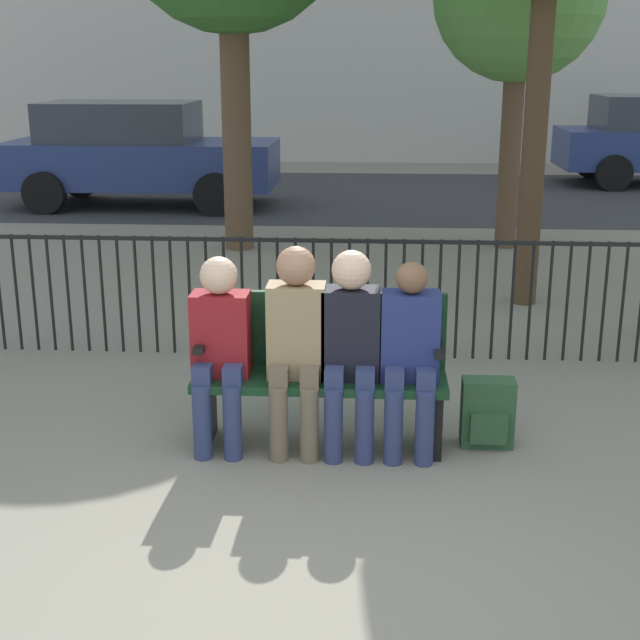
{
  "coord_description": "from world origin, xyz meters",
  "views": [
    {
      "loc": [
        0.32,
        -3.33,
        2.28
      ],
      "look_at": [
        0.0,
        1.67,
        0.8
      ],
      "focal_mm": 50.0,
      "sensor_mm": 36.0,
      "label": 1
    }
  ],
  "objects_px": {
    "seated_person_2": "(351,340)",
    "seated_person_0": "(220,342)",
    "backpack": "(488,414)",
    "parked_car_0": "(136,152)",
    "park_bench": "(321,366)",
    "seated_person_3": "(410,349)",
    "seated_person_1": "(296,338)"
  },
  "relations": [
    {
      "from": "seated_person_2",
      "to": "backpack",
      "type": "height_order",
      "value": "seated_person_2"
    },
    {
      "from": "park_bench",
      "to": "seated_person_0",
      "type": "bearing_deg",
      "value": -167.75
    },
    {
      "from": "park_bench",
      "to": "backpack",
      "type": "relative_size",
      "value": 3.57
    },
    {
      "from": "seated_person_1",
      "to": "backpack",
      "type": "height_order",
      "value": "seated_person_1"
    },
    {
      "from": "park_bench",
      "to": "seated_person_0",
      "type": "distance_m",
      "value": 0.63
    },
    {
      "from": "seated_person_3",
      "to": "parked_car_0",
      "type": "distance_m",
      "value": 9.88
    },
    {
      "from": "seated_person_1",
      "to": "seated_person_3",
      "type": "distance_m",
      "value": 0.67
    },
    {
      "from": "seated_person_0",
      "to": "seated_person_1",
      "type": "xyz_separation_m",
      "value": [
        0.45,
        0.0,
        0.04
      ]
    },
    {
      "from": "park_bench",
      "to": "backpack",
      "type": "xyz_separation_m",
      "value": [
        1.01,
        -0.01,
        -0.28
      ]
    },
    {
      "from": "seated_person_0",
      "to": "parked_car_0",
      "type": "relative_size",
      "value": 0.28
    },
    {
      "from": "seated_person_0",
      "to": "seated_person_3",
      "type": "xyz_separation_m",
      "value": [
        1.12,
        -0.0,
        -0.02
      ]
    },
    {
      "from": "backpack",
      "to": "parked_car_0",
      "type": "distance_m",
      "value": 10.0
    },
    {
      "from": "park_bench",
      "to": "seated_person_0",
      "type": "relative_size",
      "value": 1.29
    },
    {
      "from": "park_bench",
      "to": "parked_car_0",
      "type": "xyz_separation_m",
      "value": [
        -3.47,
        8.91,
        0.36
      ]
    },
    {
      "from": "backpack",
      "to": "seated_person_1",
      "type": "bearing_deg",
      "value": -174.43
    },
    {
      "from": "seated_person_1",
      "to": "backpack",
      "type": "xyz_separation_m",
      "value": [
        1.15,
        0.11,
        -0.5
      ]
    },
    {
      "from": "seated_person_0",
      "to": "seated_person_1",
      "type": "distance_m",
      "value": 0.45
    },
    {
      "from": "seated_person_1",
      "to": "seated_person_0",
      "type": "bearing_deg",
      "value": -179.53
    },
    {
      "from": "seated_person_2",
      "to": "backpack",
      "type": "xyz_separation_m",
      "value": [
        0.83,
        0.11,
        -0.49
      ]
    },
    {
      "from": "park_bench",
      "to": "seated_person_1",
      "type": "distance_m",
      "value": 0.29
    },
    {
      "from": "seated_person_3",
      "to": "parked_car_0",
      "type": "bearing_deg",
      "value": 113.89
    },
    {
      "from": "seated_person_2",
      "to": "seated_person_0",
      "type": "bearing_deg",
      "value": -179.8
    },
    {
      "from": "parked_car_0",
      "to": "seated_person_0",
      "type": "bearing_deg",
      "value": -72.3
    },
    {
      "from": "park_bench",
      "to": "seated_person_3",
      "type": "xyz_separation_m",
      "value": [
        0.53,
        -0.13,
        0.16
      ]
    },
    {
      "from": "seated_person_0",
      "to": "backpack",
      "type": "bearing_deg",
      "value": 4.14
    },
    {
      "from": "seated_person_1",
      "to": "seated_person_3",
      "type": "xyz_separation_m",
      "value": [
        0.67,
        -0.0,
        -0.06
      ]
    },
    {
      "from": "park_bench",
      "to": "seated_person_0",
      "type": "xyz_separation_m",
      "value": [
        -0.59,
        -0.13,
        0.18
      ]
    },
    {
      "from": "seated_person_0",
      "to": "park_bench",
      "type": "bearing_deg",
      "value": 12.25
    },
    {
      "from": "seated_person_2",
      "to": "parked_car_0",
      "type": "height_order",
      "value": "parked_car_0"
    },
    {
      "from": "seated_person_0",
      "to": "backpack",
      "type": "xyz_separation_m",
      "value": [
        1.6,
        0.12,
        -0.46
      ]
    },
    {
      "from": "park_bench",
      "to": "parked_car_0",
      "type": "height_order",
      "value": "parked_car_0"
    },
    {
      "from": "backpack",
      "to": "parked_car_0",
      "type": "bearing_deg",
      "value": 116.71
    }
  ]
}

